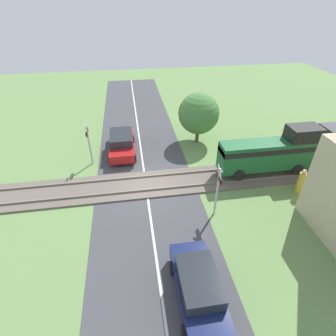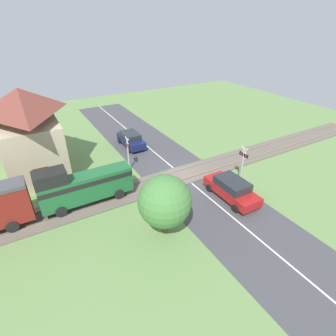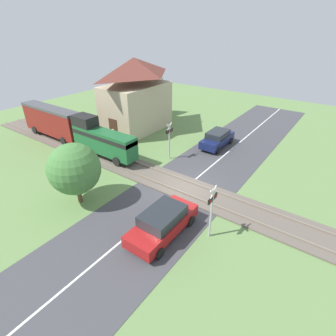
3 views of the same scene
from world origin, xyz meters
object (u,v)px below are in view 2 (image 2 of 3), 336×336
train (20,201)px  car_near_crossing (232,189)px  car_far_side (131,139)px  crossing_signal_west_approach (243,160)px  station_building (30,134)px  pedestrian_by_station (64,186)px  crossing_signal_east_approach (128,150)px

train → car_near_crossing: 14.45m
car_far_side → crossing_signal_west_approach: bearing=-155.4°
train → crossing_signal_west_approach: (-3.19, -15.87, 0.19)m
car_near_crossing → station_building: 16.88m
car_near_crossing → car_far_side: size_ratio=1.09×
car_near_crossing → car_far_side: (12.40, 2.88, -0.02)m
train → station_building: station_building is taller
train → car_far_side: size_ratio=3.43×
crossing_signal_west_approach → station_building: 17.56m
car_far_side → pedestrian_by_station: bearing=125.7°
crossing_signal_east_approach → train: bearing=110.3°
car_far_side → station_building: station_building is taller
station_building → pedestrian_by_station: bearing=-164.9°
car_far_side → station_building: (-0.93, 9.19, 2.79)m
car_far_side → pedestrian_by_station: (-5.68, 7.91, -0.01)m
crossing_signal_east_approach → station_building: 8.11m
train → station_building: (6.96, -1.62, 1.73)m
car_far_side → crossing_signal_west_approach: crossing_signal_west_approach is taller
train → car_near_crossing: train is taller
crossing_signal_west_approach → train: bearing=78.7°
train → crossing_signal_west_approach: train is taller
car_near_crossing → station_building: (11.47, 12.07, 2.78)m
crossing_signal_west_approach → station_building: bearing=54.6°
car_near_crossing → crossing_signal_west_approach: crossing_signal_west_approach is taller
train → pedestrian_by_station: train is taller
station_building → pedestrian_by_station: 5.67m
crossing_signal_west_approach → pedestrian_by_station: size_ratio=1.85×
train → crossing_signal_west_approach: 16.19m
train → pedestrian_by_station: (2.21, -2.90, -1.07)m
crossing_signal_west_approach → crossing_signal_east_approach: same height
crossing_signal_east_approach → car_near_crossing: bearing=-146.6°
car_near_crossing → car_far_side: 12.73m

